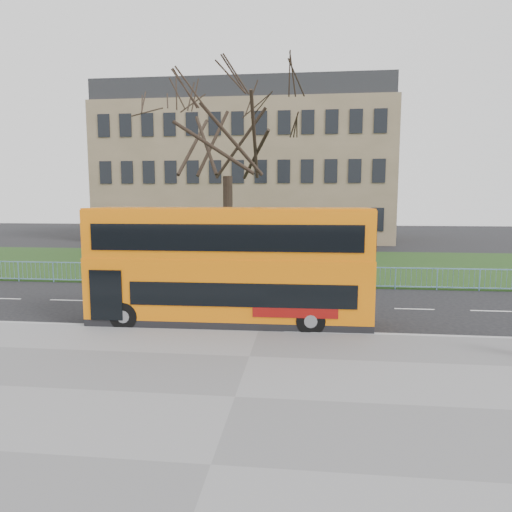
# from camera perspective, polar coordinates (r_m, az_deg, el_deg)

# --- Properties ---
(ground) EXTENTS (120.00, 120.00, 0.00)m
(ground) POSITION_cam_1_polar(r_m,az_deg,el_deg) (17.03, 0.88, -8.14)
(ground) COLOR black
(ground) RESTS_ON ground
(pavement) EXTENTS (80.00, 10.50, 0.12)m
(pavement) POSITION_cam_1_polar(r_m,az_deg,el_deg) (10.69, -2.64, -17.45)
(pavement) COLOR slate
(pavement) RESTS_ON ground
(kerb) EXTENTS (80.00, 0.20, 0.14)m
(kerb) POSITION_cam_1_polar(r_m,az_deg,el_deg) (15.53, 0.35, -9.41)
(kerb) COLOR #939496
(kerb) RESTS_ON ground
(grass_verge) EXTENTS (80.00, 15.40, 0.08)m
(grass_verge) POSITION_cam_1_polar(r_m,az_deg,el_deg) (31.01, 3.34, -1.04)
(grass_verge) COLOR #1B3814
(grass_verge) RESTS_ON ground
(guard_railing) EXTENTS (40.00, 0.12, 1.10)m
(guard_railing) POSITION_cam_1_polar(r_m,az_deg,el_deg) (23.33, 2.40, -2.53)
(guard_railing) COLOR #73A8CD
(guard_railing) RESTS_ON ground
(bare_tree) EXTENTS (9.48, 9.48, 13.54)m
(bare_tree) POSITION_cam_1_polar(r_m,az_deg,el_deg) (26.82, -3.59, 12.25)
(bare_tree) COLOR black
(bare_tree) RESTS_ON grass_verge
(civic_building) EXTENTS (30.00, 15.00, 14.00)m
(civic_building) POSITION_cam_1_polar(r_m,az_deg,el_deg) (51.81, -1.04, 10.04)
(civic_building) COLOR #7D6B4F
(civic_building) RESTS_ON ground
(yellow_bus) EXTENTS (9.89, 2.50, 4.13)m
(yellow_bus) POSITION_cam_1_polar(r_m,az_deg,el_deg) (16.22, -3.33, -0.93)
(yellow_bus) COLOR orange
(yellow_bus) RESTS_ON ground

